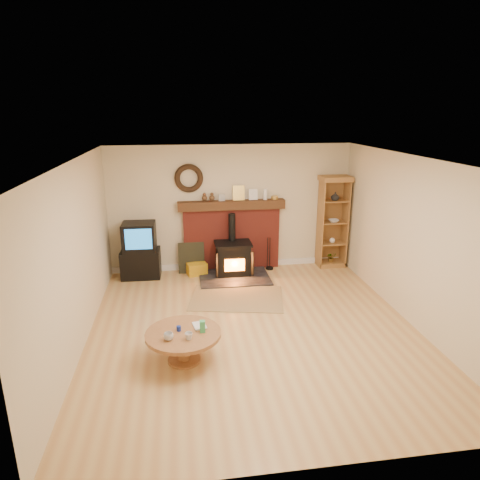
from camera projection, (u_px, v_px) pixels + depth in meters
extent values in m
plane|color=tan|center=(253.00, 328.00, 6.65)|extent=(5.50, 5.50, 0.00)
cube|color=beige|center=(231.00, 208.00, 8.87)|extent=(5.00, 0.02, 2.60)
cube|color=beige|center=(311.00, 349.00, 3.66)|extent=(5.00, 0.02, 2.60)
cube|color=beige|center=(77.00, 257.00, 5.92)|extent=(0.02, 5.50, 2.60)
cube|color=beige|center=(413.00, 242.00, 6.61)|extent=(0.02, 5.50, 2.60)
cube|color=white|center=(255.00, 160.00, 5.88)|extent=(5.00, 5.50, 0.02)
cube|color=white|center=(231.00, 265.00, 9.21)|extent=(5.00, 0.04, 0.12)
torus|color=black|center=(189.00, 178.00, 8.50)|extent=(0.57, 0.11, 0.57)
cube|color=maroon|center=(232.00, 239.00, 8.99)|extent=(2.00, 0.15, 1.30)
cube|color=#3A1E12|center=(232.00, 205.00, 8.74)|extent=(2.20, 0.22, 0.18)
cube|color=#999999|center=(222.00, 198.00, 8.67)|extent=(0.13, 0.05, 0.14)
cube|color=gold|center=(239.00, 193.00, 8.72)|extent=(0.24, 0.06, 0.30)
cube|color=white|center=(253.00, 194.00, 8.77)|extent=(0.18, 0.05, 0.22)
cylinder|color=white|center=(265.00, 194.00, 8.78)|extent=(0.08, 0.08, 0.22)
cylinder|color=gold|center=(275.00, 198.00, 8.83)|extent=(0.14, 0.14, 0.07)
cube|color=black|center=(234.00, 277.00, 8.63)|extent=(1.40, 1.00, 0.03)
cube|color=black|center=(233.00, 259.00, 8.72)|extent=(0.67, 0.48, 0.62)
cube|color=black|center=(233.00, 244.00, 8.62)|extent=(0.73, 0.52, 0.04)
cylinder|color=black|center=(232.00, 227.00, 8.68)|extent=(0.14, 0.14, 0.56)
cube|color=orange|center=(235.00, 265.00, 8.50)|extent=(0.40, 0.02, 0.25)
cube|color=black|center=(219.00, 264.00, 8.51)|extent=(0.16, 0.21, 0.50)
cube|color=black|center=(249.00, 262.00, 8.59)|extent=(0.16, 0.21, 0.50)
cube|color=brown|center=(237.00, 298.00, 7.70)|extent=(1.83, 1.43, 0.01)
cube|color=black|center=(141.00, 263.00, 8.64)|extent=(0.78, 0.56, 0.56)
cube|color=black|center=(139.00, 237.00, 8.48)|extent=(0.65, 0.55, 0.56)
cube|color=#1765AB|center=(138.00, 239.00, 8.21)|extent=(0.51, 0.03, 0.41)
cube|color=olive|center=(330.00, 263.00, 9.32)|extent=(0.57, 0.41, 0.10)
cube|color=olive|center=(329.00, 221.00, 9.24)|extent=(0.57, 0.02, 1.80)
cube|color=olive|center=(320.00, 224.00, 9.02)|extent=(0.02, 0.41, 1.80)
cube|color=olive|center=(345.00, 223.00, 9.09)|extent=(0.02, 0.41, 1.80)
cube|color=olive|center=(335.00, 178.00, 8.78)|extent=(0.63, 0.45, 0.10)
cube|color=olive|center=(331.00, 243.00, 9.18)|extent=(0.53, 0.37, 0.02)
cube|color=olive|center=(333.00, 222.00, 9.05)|extent=(0.53, 0.37, 0.02)
cube|color=olive|center=(334.00, 200.00, 8.91)|extent=(0.53, 0.37, 0.02)
imported|color=white|center=(335.00, 196.00, 8.84)|extent=(0.17, 0.17, 0.18)
imported|color=white|center=(334.00, 221.00, 8.99)|extent=(0.22, 0.22, 0.05)
sphere|color=white|center=(332.00, 240.00, 9.12)|extent=(0.12, 0.12, 0.12)
imported|color=#3BA460|center=(331.00, 257.00, 9.23)|extent=(0.19, 0.17, 0.22)
cube|color=yellow|center=(197.00, 269.00, 8.78)|extent=(0.44, 0.33, 0.24)
cube|color=black|center=(191.00, 258.00, 8.85)|extent=(0.54, 0.14, 0.64)
cylinder|color=black|center=(269.00, 268.00, 9.11)|extent=(0.16, 0.16, 0.04)
cylinder|color=black|center=(267.00, 254.00, 9.01)|extent=(0.02, 0.02, 0.70)
cylinder|color=black|center=(270.00, 253.00, 9.02)|extent=(0.02, 0.02, 0.70)
cylinder|color=brown|center=(184.00, 360.00, 5.80)|extent=(0.45, 0.45, 0.03)
cylinder|color=brown|center=(184.00, 347.00, 5.74)|extent=(0.16, 0.16, 0.36)
cylinder|color=brown|center=(183.00, 334.00, 5.68)|extent=(1.01, 1.01, 0.05)
imported|color=white|center=(169.00, 336.00, 5.47)|extent=(0.12, 0.12, 0.10)
imported|color=white|center=(189.00, 336.00, 5.48)|extent=(0.10, 0.10, 0.09)
imported|color=#4C331E|center=(193.00, 327.00, 5.80)|extent=(0.17, 0.23, 0.02)
cylinder|color=navy|center=(179.00, 329.00, 5.70)|extent=(0.06, 0.06, 0.07)
cube|color=#3BA460|center=(202.00, 326.00, 5.66)|extent=(0.07, 0.07, 0.16)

